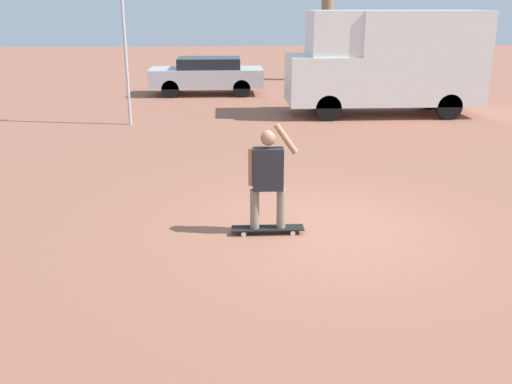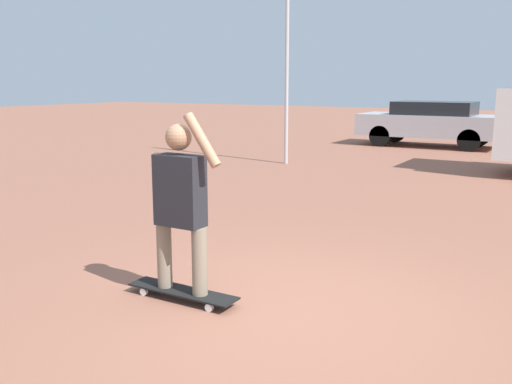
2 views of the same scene
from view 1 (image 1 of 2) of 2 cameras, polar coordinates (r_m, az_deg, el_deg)
name	(u,v)px [view 1 (image 1 of 2)]	position (r m, az deg, el deg)	size (l,w,h in m)	color
ground_plane	(321,227)	(9.18, 6.49, -3.50)	(80.00, 80.00, 0.00)	#935B47
skateboard	(268,228)	(8.86, 1.18, -3.66)	(1.12, 0.26, 0.09)	black
person_skateboarder	(268,173)	(8.56, 1.21, 1.89)	(0.74, 0.24, 1.65)	gray
camper_van	(389,60)	(18.65, 13.13, 12.75)	(5.99, 2.04, 3.19)	black
parked_car_silver	(207,75)	(22.60, -4.93, 11.62)	(4.32, 1.81, 1.40)	black
flagpole	(125,10)	(16.93, -13.00, 17.30)	(0.85, 0.12, 5.69)	#B7B7BC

